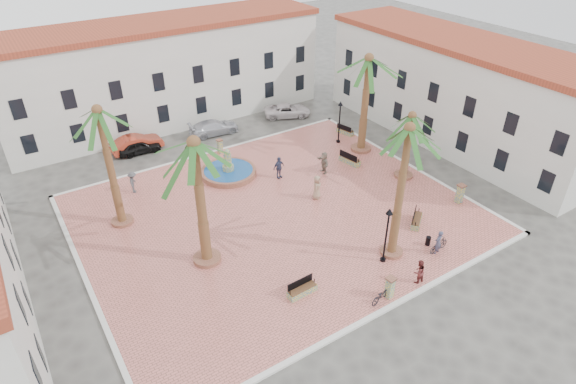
% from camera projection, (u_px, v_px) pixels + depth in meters
% --- Properties ---
extents(ground, '(120.00, 120.00, 0.00)m').
position_uv_depth(ground, '(276.00, 215.00, 34.12)').
color(ground, '#56544F').
rests_on(ground, ground).
extents(plaza, '(26.00, 22.00, 0.15)m').
position_uv_depth(plaza, '(276.00, 214.00, 34.08)').
color(plaza, '#D47065').
rests_on(plaza, ground).
extents(kerb_n, '(26.30, 0.30, 0.16)m').
position_uv_depth(kerb_n, '(210.00, 153.00, 41.87)').
color(kerb_n, silver).
rests_on(kerb_n, ground).
extents(kerb_s, '(26.30, 0.30, 0.16)m').
position_uv_depth(kerb_s, '(382.00, 312.00, 26.29)').
color(kerb_s, silver).
rests_on(kerb_s, ground).
extents(kerb_e, '(0.30, 22.30, 0.16)m').
position_uv_depth(kerb_e, '(409.00, 165.00, 40.02)').
color(kerb_e, silver).
rests_on(kerb_e, ground).
extents(kerb_w, '(0.30, 22.30, 0.16)m').
position_uv_depth(kerb_w, '(87.00, 284.00, 28.14)').
color(kerb_w, silver).
rests_on(kerb_w, ground).
extents(building_north, '(30.40, 7.40, 9.50)m').
position_uv_depth(building_north, '(165.00, 72.00, 45.71)').
color(building_north, silver).
rests_on(building_north, ground).
extents(building_east, '(7.40, 26.40, 9.00)m').
position_uv_depth(building_east, '(457.00, 91.00, 42.24)').
color(building_east, silver).
rests_on(building_east, ground).
extents(fountain, '(4.43, 4.43, 2.29)m').
position_uv_depth(fountain, '(228.00, 171.00, 38.44)').
color(fountain, '#995B45').
rests_on(fountain, plaza).
extents(palm_nw, '(4.84, 4.84, 8.64)m').
position_uv_depth(palm_nw, '(100.00, 123.00, 29.14)').
color(palm_nw, '#995B45').
rests_on(palm_nw, plaza).
extents(palm_sw, '(5.63, 5.63, 8.51)m').
position_uv_depth(palm_sw, '(195.00, 158.00, 25.95)').
color(palm_sw, '#995B45').
rests_on(palm_sw, plaza).
extents(palm_s, '(4.69, 4.69, 8.98)m').
position_uv_depth(palm_s, '(408.00, 142.00, 26.21)').
color(palm_s, '#995B45').
rests_on(palm_s, plaza).
extents(palm_e, '(4.76, 4.76, 5.57)m').
position_uv_depth(palm_e, '(411.00, 124.00, 35.96)').
color(palm_e, '#995B45').
rests_on(palm_e, plaza).
extents(palm_ne, '(5.72, 5.72, 8.52)m').
position_uv_depth(palm_ne, '(368.00, 70.00, 38.38)').
color(palm_ne, '#995B45').
rests_on(palm_ne, plaza).
extents(bench_s, '(1.82, 0.62, 0.95)m').
position_uv_depth(bench_s, '(302.00, 290.00, 27.21)').
color(bench_s, gray).
rests_on(bench_s, plaza).
extents(bench_se, '(1.79, 1.53, 0.96)m').
position_uv_depth(bench_se, '(416.00, 220.00, 32.87)').
color(bench_se, gray).
rests_on(bench_se, plaza).
extents(bench_e, '(0.93, 2.02, 1.02)m').
position_uv_depth(bench_e, '(350.00, 160.00, 40.03)').
color(bench_e, gray).
rests_on(bench_e, plaza).
extents(bench_ne, '(0.91, 1.79, 0.90)m').
position_uv_depth(bench_ne, '(345.00, 131.00, 44.82)').
color(bench_ne, gray).
rests_on(bench_ne, plaza).
extents(lamppost_s, '(0.43, 0.43, 3.92)m').
position_uv_depth(lamppost_s, '(388.00, 226.00, 28.34)').
color(lamppost_s, black).
rests_on(lamppost_s, plaza).
extents(lamppost_e, '(0.43, 0.43, 3.92)m').
position_uv_depth(lamppost_e, '(340.00, 115.00, 42.06)').
color(lamppost_e, black).
rests_on(lamppost_e, plaza).
extents(bollard_se, '(0.55, 0.55, 1.39)m').
position_uv_depth(bollard_se, '(390.00, 287.00, 26.77)').
color(bollard_se, gray).
rests_on(bollard_se, plaza).
extents(bollard_n, '(0.52, 0.52, 1.27)m').
position_uv_depth(bollard_n, '(220.00, 146.00, 41.38)').
color(bollard_n, gray).
rests_on(bollard_n, plaza).
extents(bollard_e, '(0.54, 0.54, 1.47)m').
position_uv_depth(bollard_e, '(460.00, 193.00, 34.84)').
color(bollard_e, gray).
rests_on(bollard_e, plaza).
extents(litter_bin, '(0.32, 0.32, 0.62)m').
position_uv_depth(litter_bin, '(428.00, 241.00, 30.91)').
color(litter_bin, black).
rests_on(litter_bin, plaza).
extents(cyclist_a, '(0.67, 0.50, 1.67)m').
position_uv_depth(cyclist_a, '(438.00, 242.00, 29.96)').
color(cyclist_a, '#3D3E57').
rests_on(cyclist_a, plaza).
extents(bicycle_a, '(1.80, 0.87, 0.91)m').
position_uv_depth(bicycle_a, '(382.00, 294.00, 26.67)').
color(bicycle_a, black).
rests_on(bicycle_a, plaza).
extents(cyclist_b, '(0.79, 0.63, 1.56)m').
position_uv_depth(cyclist_b, '(419.00, 272.00, 27.77)').
color(cyclist_b, maroon).
rests_on(cyclist_b, plaza).
extents(bicycle_b, '(1.64, 0.55, 0.97)m').
position_uv_depth(bicycle_b, '(439.00, 245.00, 30.30)').
color(bicycle_b, black).
rests_on(bicycle_b, plaza).
extents(pedestrian_fountain_a, '(1.07, 1.06, 1.87)m').
position_uv_depth(pedestrian_fountain_a, '(317.00, 187.00, 35.21)').
color(pedestrian_fountain_a, '#9F7E63').
rests_on(pedestrian_fountain_a, plaza).
extents(pedestrian_fountain_b, '(1.13, 0.62, 1.83)m').
position_uv_depth(pedestrian_fountain_b, '(279.00, 168.00, 37.71)').
color(pedestrian_fountain_b, '#2F3855').
rests_on(pedestrian_fountain_b, plaza).
extents(pedestrian_north, '(1.02, 1.27, 1.73)m').
position_uv_depth(pedestrian_north, '(133.00, 182.00, 35.96)').
color(pedestrian_north, '#48484C').
rests_on(pedestrian_north, plaza).
extents(pedestrian_east, '(0.81, 1.74, 1.80)m').
position_uv_depth(pedestrian_east, '(324.00, 163.00, 38.43)').
color(pedestrian_east, '#7B6D5E').
rests_on(pedestrian_east, plaza).
extents(car_black, '(3.75, 1.69, 1.25)m').
position_uv_depth(car_black, '(139.00, 146.00, 41.71)').
color(car_black, black).
rests_on(car_black, ground).
extents(car_red, '(4.48, 1.61, 1.47)m').
position_uv_depth(car_red, '(137.00, 143.00, 41.98)').
color(car_red, '#B63A24').
rests_on(car_red, ground).
extents(car_silver, '(4.79, 2.23, 1.35)m').
position_uv_depth(car_silver, '(214.00, 127.00, 44.89)').
color(car_silver, silver).
rests_on(car_silver, ground).
extents(car_white, '(5.08, 3.84, 1.28)m').
position_uv_depth(car_white, '(287.00, 110.00, 48.34)').
color(car_white, silver).
rests_on(car_white, ground).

